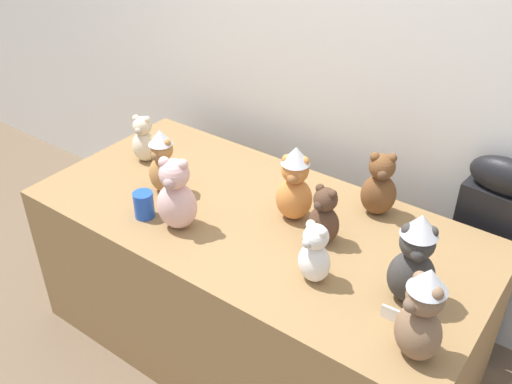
{
  "coord_description": "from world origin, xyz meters",
  "views": [
    {
      "loc": [
        1.09,
        -1.25,
        2.05
      ],
      "look_at": [
        0.0,
        0.25,
        0.84
      ],
      "focal_mm": 39.91,
      "sensor_mm": 36.0,
      "label": 1
    }
  ],
  "objects_px": {
    "teddy_bear_cream": "(144,140)",
    "teddy_bear_charcoal": "(414,260)",
    "teddy_bear_caramel": "(163,162)",
    "party_cup_blue": "(144,205)",
    "teddy_bear_chestnut": "(380,186)",
    "teddy_bear_mocha": "(421,315)",
    "teddy_bear_snow": "(315,254)",
    "teddy_bear_cocoa": "(324,216)",
    "teddy_bear_ginger": "(295,184)",
    "display_table": "(256,284)",
    "teddy_bear_blush": "(176,196)",
    "instrument_case": "(482,259)"
  },
  "relations": [
    {
      "from": "display_table",
      "to": "teddy_bear_cream",
      "type": "bearing_deg",
      "value": 174.51
    },
    {
      "from": "teddy_bear_caramel",
      "to": "party_cup_blue",
      "type": "xyz_separation_m",
      "value": [
        0.07,
        -0.19,
        -0.09
      ]
    },
    {
      "from": "teddy_bear_ginger",
      "to": "teddy_bear_chestnut",
      "type": "height_order",
      "value": "teddy_bear_ginger"
    },
    {
      "from": "teddy_bear_cream",
      "to": "teddy_bear_charcoal",
      "type": "relative_size",
      "value": 0.67
    },
    {
      "from": "teddy_bear_caramel",
      "to": "teddy_bear_charcoal",
      "type": "distance_m",
      "value": 1.11
    },
    {
      "from": "teddy_bear_ginger",
      "to": "teddy_bear_cream",
      "type": "height_order",
      "value": "teddy_bear_ginger"
    },
    {
      "from": "teddy_bear_ginger",
      "to": "party_cup_blue",
      "type": "xyz_separation_m",
      "value": [
        -0.49,
        -0.34,
        -0.1
      ]
    },
    {
      "from": "teddy_bear_chestnut",
      "to": "teddy_bear_cocoa",
      "type": "height_order",
      "value": "teddy_bear_chestnut"
    },
    {
      "from": "display_table",
      "to": "teddy_bear_charcoal",
      "type": "xyz_separation_m",
      "value": [
        0.68,
        -0.08,
        0.53
      ]
    },
    {
      "from": "teddy_bear_blush",
      "to": "teddy_bear_mocha",
      "type": "distance_m",
      "value": 1.0
    },
    {
      "from": "teddy_bear_cream",
      "to": "teddy_bear_charcoal",
      "type": "bearing_deg",
      "value": -26.71
    },
    {
      "from": "teddy_bear_cream",
      "to": "teddy_bear_blush",
      "type": "bearing_deg",
      "value": -52.35
    },
    {
      "from": "instrument_case",
      "to": "teddy_bear_snow",
      "type": "bearing_deg",
      "value": -112.72
    },
    {
      "from": "teddy_bear_snow",
      "to": "teddy_bear_charcoal",
      "type": "bearing_deg",
      "value": 33.24
    },
    {
      "from": "teddy_bear_snow",
      "to": "teddy_bear_charcoal",
      "type": "height_order",
      "value": "teddy_bear_charcoal"
    },
    {
      "from": "teddy_bear_cream",
      "to": "party_cup_blue",
      "type": "distance_m",
      "value": 0.46
    },
    {
      "from": "party_cup_blue",
      "to": "teddy_bear_chestnut",
      "type": "bearing_deg",
      "value": 37.7
    },
    {
      "from": "teddy_bear_blush",
      "to": "teddy_bear_cream",
      "type": "xyz_separation_m",
      "value": [
        -0.48,
        0.29,
        -0.04
      ]
    },
    {
      "from": "teddy_bear_chestnut",
      "to": "teddy_bear_cocoa",
      "type": "bearing_deg",
      "value": -134.47
    },
    {
      "from": "teddy_bear_blush",
      "to": "teddy_bear_cream",
      "type": "height_order",
      "value": "teddy_bear_blush"
    },
    {
      "from": "teddy_bear_chestnut",
      "to": "party_cup_blue",
      "type": "distance_m",
      "value": 0.94
    },
    {
      "from": "teddy_bear_mocha",
      "to": "teddy_bear_snow",
      "type": "bearing_deg",
      "value": -165.71
    },
    {
      "from": "teddy_bear_snow",
      "to": "teddy_bear_cocoa",
      "type": "height_order",
      "value": "teddy_bear_cocoa"
    },
    {
      "from": "party_cup_blue",
      "to": "display_table",
      "type": "bearing_deg",
      "value": 35.25
    },
    {
      "from": "teddy_bear_charcoal",
      "to": "party_cup_blue",
      "type": "relative_size",
      "value": 3.09
    },
    {
      "from": "display_table",
      "to": "teddy_bear_charcoal",
      "type": "distance_m",
      "value": 0.86
    },
    {
      "from": "display_table",
      "to": "teddy_bear_mocha",
      "type": "height_order",
      "value": "teddy_bear_mocha"
    },
    {
      "from": "display_table",
      "to": "teddy_bear_mocha",
      "type": "distance_m",
      "value": 0.99
    },
    {
      "from": "teddy_bear_charcoal",
      "to": "teddy_bear_chestnut",
      "type": "bearing_deg",
      "value": 102.33
    },
    {
      "from": "teddy_bear_cream",
      "to": "teddy_bear_caramel",
      "type": "xyz_separation_m",
      "value": [
        0.26,
        -0.14,
        0.04
      ]
    },
    {
      "from": "teddy_bear_ginger",
      "to": "teddy_bear_mocha",
      "type": "relative_size",
      "value": 0.97
    },
    {
      "from": "teddy_bear_blush",
      "to": "teddy_bear_cocoa",
      "type": "height_order",
      "value": "teddy_bear_blush"
    },
    {
      "from": "display_table",
      "to": "teddy_bear_chestnut",
      "type": "height_order",
      "value": "teddy_bear_chestnut"
    },
    {
      "from": "teddy_bear_ginger",
      "to": "display_table",
      "type": "bearing_deg",
      "value": -166.42
    },
    {
      "from": "teddy_bear_blush",
      "to": "teddy_bear_mocha",
      "type": "height_order",
      "value": "teddy_bear_mocha"
    },
    {
      "from": "teddy_bear_ginger",
      "to": "teddy_bear_cocoa",
      "type": "height_order",
      "value": "teddy_bear_ginger"
    },
    {
      "from": "teddy_bear_ginger",
      "to": "teddy_bear_cream",
      "type": "relative_size",
      "value": 1.4
    },
    {
      "from": "teddy_bear_ginger",
      "to": "party_cup_blue",
      "type": "bearing_deg",
      "value": -166.76
    },
    {
      "from": "teddy_bear_charcoal",
      "to": "teddy_bear_mocha",
      "type": "bearing_deg",
      "value": -87.62
    },
    {
      "from": "teddy_bear_charcoal",
      "to": "party_cup_blue",
      "type": "xyz_separation_m",
      "value": [
        -1.04,
        -0.18,
        -0.11
      ]
    },
    {
      "from": "display_table",
      "to": "party_cup_blue",
      "type": "relative_size",
      "value": 16.9
    },
    {
      "from": "instrument_case",
      "to": "teddy_bear_blush",
      "type": "xyz_separation_m",
      "value": [
        -0.98,
        -0.81,
        0.37
      ]
    },
    {
      "from": "teddy_bear_snow",
      "to": "teddy_bear_caramel",
      "type": "bearing_deg",
      "value": -172.97
    },
    {
      "from": "teddy_bear_chestnut",
      "to": "teddy_bear_charcoal",
      "type": "xyz_separation_m",
      "value": [
        0.3,
        -0.39,
        0.04
      ]
    },
    {
      "from": "display_table",
      "to": "teddy_bear_chestnut",
      "type": "bearing_deg",
      "value": 39.94
    },
    {
      "from": "teddy_bear_ginger",
      "to": "teddy_bear_snow",
      "type": "xyz_separation_m",
      "value": [
        0.25,
        -0.27,
        -0.05
      ]
    },
    {
      "from": "teddy_bear_cocoa",
      "to": "display_table",
      "type": "bearing_deg",
      "value": -167.44
    },
    {
      "from": "teddy_bear_cream",
      "to": "teddy_bear_mocha",
      "type": "height_order",
      "value": "teddy_bear_mocha"
    },
    {
      "from": "teddy_bear_blush",
      "to": "party_cup_blue",
      "type": "height_order",
      "value": "teddy_bear_blush"
    },
    {
      "from": "teddy_bear_blush",
      "to": "teddy_bear_snow",
      "type": "distance_m",
      "value": 0.59
    }
  ]
}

